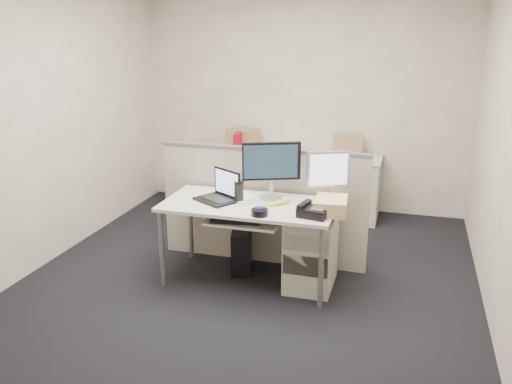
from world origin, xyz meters
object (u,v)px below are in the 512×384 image
(laptop, at_px, (216,187))
(desk_phone, at_px, (314,212))
(monitor_main, at_px, (271,171))
(desk, at_px, (249,210))

(laptop, distance_m, desk_phone, 0.92)
(monitor_main, relative_size, desk_phone, 2.21)
(monitor_main, distance_m, desk_phone, 0.62)
(desk, xyz_separation_m, desk_phone, (0.60, -0.18, 0.10))
(desk, xyz_separation_m, laptop, (-0.30, -0.02, 0.20))
(desk, height_order, laptop, laptop)
(desk, height_order, monitor_main, monitor_main)
(desk, height_order, desk_phone, desk_phone)
(desk, relative_size, desk_phone, 6.44)
(monitor_main, xyz_separation_m, laptop, (-0.45, -0.20, -0.13))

